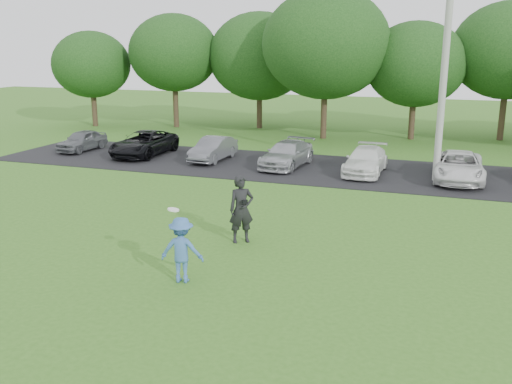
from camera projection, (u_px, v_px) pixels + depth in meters
ground at (209, 278)px, 13.87m from camera, size 100.00×100.00×0.00m
parking_lot at (325, 169)px, 25.75m from camera, size 32.00×6.50×0.03m
utility_pole at (444, 68)px, 22.49m from camera, size 0.28×0.28×9.17m
frisbee_player at (182, 250)px, 13.49m from camera, size 1.12×0.78×1.87m
camera_bystander at (241, 209)px, 16.15m from camera, size 0.85×0.78×1.95m
parked_cars at (325, 156)px, 25.59m from camera, size 27.83×4.90×1.23m
tree_row at (390, 54)px, 32.95m from camera, size 42.39×9.85×8.64m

